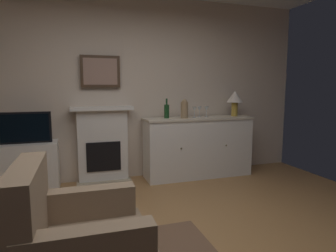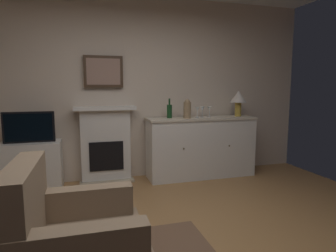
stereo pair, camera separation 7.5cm
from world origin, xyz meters
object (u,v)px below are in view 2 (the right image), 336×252
Objects in this scene: table_lamp at (238,99)px; armchair at (73,244)px; wine_glass_left at (197,110)px; wine_glass_center at (202,109)px; vase_decorative at (187,109)px; wine_bottle at (169,111)px; wine_glass_right at (210,109)px; tv_cabinet at (32,167)px; framed_picture at (103,72)px; sideboard_cabinet at (201,147)px; fireplace_unit at (106,144)px; tv_set at (29,127)px.

table_lamp is 3.41m from armchair.
table_lamp reaches higher than wine_glass_left.
vase_decorative is at bearing -163.98° from wine_glass_center.
wine_glass_center is (0.52, -0.01, 0.01)m from wine_bottle.
wine_glass_right is (-0.49, 0.01, -0.16)m from table_lamp.
framed_picture is at bearing 12.01° from tv_cabinet.
sideboard_cabinet is 10.12× the size of wine_glass_center.
vase_decorative reaches higher than fireplace_unit.
wine_bottle is 1.76× the size of wine_glass_right.
vase_decorative is at bearing -1.11° from tv_set.
wine_bottle is 2.03m from tv_cabinet.
table_lamp reaches higher than wine_glass_center.
wine_glass_center is 0.59× the size of vase_decorative.
tv_cabinet is at bearing 179.64° from sideboard_cabinet.
table_lamp is 0.88m from vase_decorative.
tv_cabinet is 2.33m from armchair.
wine_glass_center and wine_glass_right have the same top height.
wine_glass_right is at bearing -6.22° from fireplace_unit.
wine_glass_left is 0.18× the size of armchair.
framed_picture is 1.24m from tv_set.
vase_decorative is (-0.87, -0.05, -0.14)m from table_lamp.
wine_bottle reaches higher than sideboard_cabinet.
wine_bottle is 0.52m from wine_glass_center.
framed_picture is 2.78m from armchair.
table_lamp is 1.13m from wine_bottle.
vase_decorative reaches higher than armchair.
vase_decorative reaches higher than sideboard_cabinet.
table_lamp is at bearing 3.29° from vase_decorative.
tv_set is 2.36m from armchair.
wine_glass_left is at bearing -11.39° from wine_bottle.
table_lamp is 3.14m from tv_cabinet.
wine_glass_left is 0.22m from wine_glass_right.
wine_glass_left is at bearing -154.34° from sideboard_cabinet.
wine_glass_right is (1.56, -0.17, 0.49)m from fireplace_unit.
table_lamp is at bearing -2.22° from wine_bottle.
wine_bottle is at bearing 174.98° from sideboard_cabinet.
armchair is at bearing -129.04° from sideboard_cabinet.
tv_set is at bearing -90.00° from tv_cabinet.
wine_glass_center is 0.18× the size of armchair.
sideboard_cabinet is 1.81× the size of armchair.
framed_picture is 3.33× the size of wine_glass_center.
sideboard_cabinet is (1.42, -0.18, -0.09)m from fireplace_unit.
wine_glass_center is at bearing 45.65° from sideboard_cabinet.
fireplace_unit is 1.30m from vase_decorative.
framed_picture is 1.67m from wine_glass_right.
wine_bottle is at bearing 59.87° from armchair.
wine_bottle reaches higher than wine_glass_center.
wine_bottle is (0.93, -0.18, -0.57)m from framed_picture.
fireplace_unit is 0.66× the size of sideboard_cabinet.
tv_set reaches higher than armchair.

